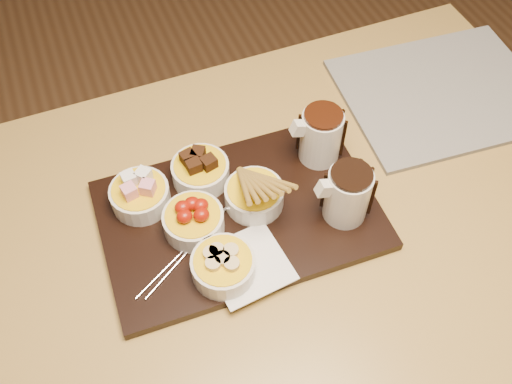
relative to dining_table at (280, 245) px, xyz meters
name	(u,v)px	position (x,y,z in m)	size (l,w,h in m)	color
ground	(272,365)	(0.00, 0.00, -0.65)	(5.00, 5.00, 0.00)	#56361D
dining_table	(280,245)	(0.00, 0.00, 0.00)	(1.20, 0.80, 0.75)	#A5833D
serving_board	(240,215)	(-0.07, 0.02, 0.11)	(0.46, 0.30, 0.02)	black
napkin	(248,264)	(-0.09, -0.08, 0.12)	(0.12, 0.12, 0.00)	white
bowl_marshmallows	(140,196)	(-0.22, 0.10, 0.14)	(0.10, 0.10, 0.04)	silver
bowl_cake	(201,172)	(-0.11, 0.11, 0.14)	(0.10, 0.10, 0.04)	silver
bowl_strawberries	(194,222)	(-0.15, 0.02, 0.14)	(0.10, 0.10, 0.04)	silver
bowl_biscotti	(254,196)	(-0.04, 0.03, 0.14)	(0.10, 0.10, 0.04)	silver
bowl_bananas	(223,267)	(-0.13, -0.08, 0.14)	(0.10, 0.10, 0.04)	silver
pitcher_dark_chocolate	(347,195)	(0.09, -0.04, 0.17)	(0.07, 0.07, 0.10)	silver
pitcher_milk_chocolate	(321,137)	(0.11, 0.09, 0.17)	(0.07, 0.07, 0.10)	silver
fondue_skewers	(193,241)	(-0.16, 0.00, 0.12)	(0.26, 0.03, 0.01)	silver
newspaper	(442,93)	(0.42, 0.15, 0.10)	(0.39, 0.31, 0.01)	beige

